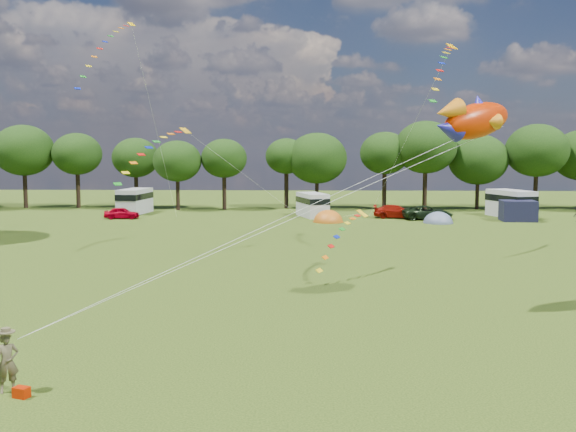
{
  "coord_description": "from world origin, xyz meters",
  "views": [
    {
      "loc": [
        1.01,
        -20.05,
        6.88
      ],
      "look_at": [
        0.0,
        8.0,
        4.0
      ],
      "focal_mm": 40.0,
      "sensor_mm": 36.0,
      "label": 1
    }
  ],
  "objects_px": {
    "car_c": "(396,212)",
    "campervan_b": "(135,200)",
    "fish_kite": "(471,120)",
    "campervan_d": "(511,203)",
    "car_a": "(122,213)",
    "tent_orange": "(328,222)",
    "kite_flyer": "(7,362)",
    "campervan_c": "(312,204)",
    "car_d": "(427,213)",
    "tent_greyblue": "(438,223)"
  },
  "relations": [
    {
      "from": "car_c",
      "to": "campervan_b",
      "type": "xyz_separation_m",
      "value": [
        -27.97,
        4.1,
        0.77
      ]
    },
    {
      "from": "fish_kite",
      "to": "campervan_d",
      "type": "bearing_deg",
      "value": 39.08
    },
    {
      "from": "car_c",
      "to": "campervan_d",
      "type": "relative_size",
      "value": 0.73
    },
    {
      "from": "car_a",
      "to": "car_c",
      "type": "xyz_separation_m",
      "value": [
        27.73,
        1.61,
        0.09
      ]
    },
    {
      "from": "car_c",
      "to": "fish_kite",
      "type": "relative_size",
      "value": 1.08
    },
    {
      "from": "tent_orange",
      "to": "kite_flyer",
      "type": "distance_m",
      "value": 45.18
    },
    {
      "from": "campervan_c",
      "to": "campervan_b",
      "type": "bearing_deg",
      "value": 63.18
    },
    {
      "from": "car_d",
      "to": "campervan_b",
      "type": "xyz_separation_m",
      "value": [
        -30.89,
        5.3,
        0.75
      ]
    },
    {
      "from": "kite_flyer",
      "to": "car_c",
      "type": "bearing_deg",
      "value": 40.26
    },
    {
      "from": "campervan_c",
      "to": "car_c",
      "type": "bearing_deg",
      "value": -115.31
    },
    {
      "from": "campervan_b",
      "to": "tent_orange",
      "type": "height_order",
      "value": "campervan_b"
    },
    {
      "from": "car_a",
      "to": "campervan_c",
      "type": "bearing_deg",
      "value": -85.21
    },
    {
      "from": "tent_greyblue",
      "to": "kite_flyer",
      "type": "relative_size",
      "value": 1.8
    },
    {
      "from": "car_a",
      "to": "car_d",
      "type": "bearing_deg",
      "value": -92.46
    },
    {
      "from": "car_c",
      "to": "tent_orange",
      "type": "bearing_deg",
      "value": 126.08
    },
    {
      "from": "car_a",
      "to": "car_d",
      "type": "relative_size",
      "value": 0.7
    },
    {
      "from": "car_c",
      "to": "campervan_b",
      "type": "height_order",
      "value": "campervan_b"
    },
    {
      "from": "car_d",
      "to": "tent_greyblue",
      "type": "xyz_separation_m",
      "value": [
        0.48,
        -3.03,
        -0.67
      ]
    },
    {
      "from": "campervan_d",
      "to": "fish_kite",
      "type": "height_order",
      "value": "fish_kite"
    },
    {
      "from": "car_a",
      "to": "tent_orange",
      "type": "height_order",
      "value": "tent_orange"
    },
    {
      "from": "campervan_b",
      "to": "campervan_d",
      "type": "bearing_deg",
      "value": -88.04
    },
    {
      "from": "car_a",
      "to": "tent_orange",
      "type": "relative_size",
      "value": 1.09
    },
    {
      "from": "campervan_c",
      "to": "fish_kite",
      "type": "distance_m",
      "value": 40.06
    },
    {
      "from": "campervan_d",
      "to": "car_d",
      "type": "bearing_deg",
      "value": 88.96
    },
    {
      "from": "kite_flyer",
      "to": "fish_kite",
      "type": "distance_m",
      "value": 19.65
    },
    {
      "from": "tent_orange",
      "to": "fish_kite",
      "type": "xyz_separation_m",
      "value": [
        5.03,
        -34.06,
        8.11
      ]
    },
    {
      "from": "car_c",
      "to": "campervan_b",
      "type": "distance_m",
      "value": 28.28
    },
    {
      "from": "car_d",
      "to": "tent_greyblue",
      "type": "height_order",
      "value": "car_d"
    },
    {
      "from": "campervan_b",
      "to": "campervan_d",
      "type": "xyz_separation_m",
      "value": [
        39.92,
        -2.54,
        0.06
      ]
    },
    {
      "from": "car_d",
      "to": "campervan_d",
      "type": "relative_size",
      "value": 0.82
    },
    {
      "from": "campervan_c",
      "to": "tent_greyblue",
      "type": "bearing_deg",
      "value": -132.09
    },
    {
      "from": "car_d",
      "to": "fish_kite",
      "type": "xyz_separation_m",
      "value": [
        -4.92,
        -36.64,
        7.44
      ]
    },
    {
      "from": "car_c",
      "to": "car_a",
      "type": "bearing_deg",
      "value": 101.07
    },
    {
      "from": "car_a",
      "to": "tent_greyblue",
      "type": "bearing_deg",
      "value": -98.04
    },
    {
      "from": "tent_greyblue",
      "to": "fish_kite",
      "type": "relative_size",
      "value": 0.76
    },
    {
      "from": "campervan_b",
      "to": "tent_greyblue",
      "type": "relative_size",
      "value": 1.81
    },
    {
      "from": "tent_greyblue",
      "to": "car_d",
      "type": "bearing_deg",
      "value": 99.02
    },
    {
      "from": "campervan_c",
      "to": "campervan_d",
      "type": "bearing_deg",
      "value": -106.72
    },
    {
      "from": "car_a",
      "to": "car_d",
      "type": "xyz_separation_m",
      "value": [
        30.65,
        0.41,
        0.1
      ]
    },
    {
      "from": "tent_orange",
      "to": "kite_flyer",
      "type": "xyz_separation_m",
      "value": [
        -10.3,
        -43.98,
        0.85
      ]
    },
    {
      "from": "campervan_d",
      "to": "campervan_b",
      "type": "bearing_deg",
      "value": 68.32
    },
    {
      "from": "campervan_d",
      "to": "tent_greyblue",
      "type": "height_order",
      "value": "campervan_d"
    },
    {
      "from": "car_a",
      "to": "campervan_c",
      "type": "height_order",
      "value": "campervan_c"
    },
    {
      "from": "car_d",
      "to": "campervan_c",
      "type": "distance_m",
      "value": 11.7
    },
    {
      "from": "campervan_d",
      "to": "car_c",
      "type": "bearing_deg",
      "value": 79.38
    },
    {
      "from": "car_a",
      "to": "tent_greyblue",
      "type": "xyz_separation_m",
      "value": [
        31.13,
        -2.62,
        -0.57
      ]
    },
    {
      "from": "fish_kite",
      "to": "tent_greyblue",
      "type": "bearing_deg",
      "value": 49.45
    },
    {
      "from": "car_c",
      "to": "campervan_c",
      "type": "xyz_separation_m",
      "value": [
        -8.53,
        1.09,
        0.65
      ]
    },
    {
      "from": "campervan_b",
      "to": "kite_flyer",
      "type": "height_order",
      "value": "campervan_b"
    },
    {
      "from": "car_c",
      "to": "campervan_c",
      "type": "relative_size",
      "value": 0.82
    }
  ]
}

